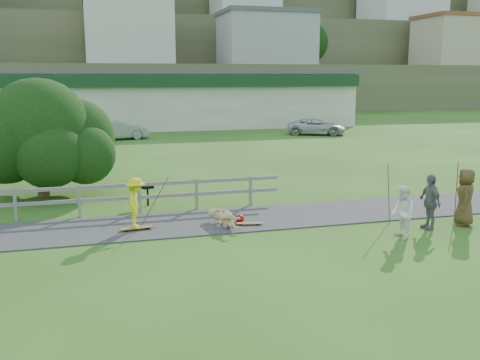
% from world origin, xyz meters
% --- Properties ---
extents(ground, '(260.00, 260.00, 0.00)m').
position_xyz_m(ground, '(0.00, 0.00, 0.00)').
color(ground, '#2C5117').
rests_on(ground, ground).
extents(path, '(34.00, 3.00, 0.04)m').
position_xyz_m(path, '(0.00, 1.50, 0.02)').
color(path, '#333335').
rests_on(path, ground).
extents(fence, '(15.05, 0.10, 1.10)m').
position_xyz_m(fence, '(-4.62, 3.30, 0.72)').
color(fence, '#5F5C54').
rests_on(fence, ground).
extents(strip_mall, '(32.50, 10.75, 5.10)m').
position_xyz_m(strip_mall, '(4.00, 34.94, 2.58)').
color(strip_mall, '#B8B2A2').
rests_on(strip_mall, ground).
extents(hillside, '(220.00, 67.00, 47.50)m').
position_xyz_m(hillside, '(0.00, 91.31, 14.41)').
color(hillside, '#485331').
rests_on(hillside, ground).
extents(skater_rider, '(0.72, 1.08, 1.56)m').
position_xyz_m(skater_rider, '(-2.29, 1.09, 0.78)').
color(skater_rider, yellow).
rests_on(skater_rider, ground).
extents(skater_fallen, '(1.70, 0.83, 0.60)m').
position_xyz_m(skater_fallen, '(0.40, 0.80, 0.30)').
color(skater_fallen, tan).
rests_on(skater_fallen, ground).
extents(spectator_a, '(0.66, 0.81, 1.56)m').
position_xyz_m(spectator_a, '(5.12, -1.73, 0.78)').
color(spectator_a, white).
rests_on(spectator_a, ground).
extents(spectator_b, '(0.46, 1.02, 1.72)m').
position_xyz_m(spectator_b, '(6.49, -1.04, 0.86)').
color(spectator_b, slate).
rests_on(spectator_b, ground).
extents(spectator_c, '(0.98, 1.07, 1.83)m').
position_xyz_m(spectator_c, '(7.80, -1.00, 0.92)').
color(spectator_c, '#503C20').
rests_on(spectator_c, ground).
extents(car_silver, '(4.56, 2.39, 1.43)m').
position_xyz_m(car_silver, '(-1.68, 25.35, 0.72)').
color(car_silver, gray).
rests_on(car_silver, ground).
extents(car_white, '(5.08, 3.83, 1.28)m').
position_xyz_m(car_white, '(13.81, 24.54, 0.64)').
color(car_white, '#B8B9B4').
rests_on(car_white, ground).
extents(tree, '(6.43, 6.43, 3.77)m').
position_xyz_m(tree, '(-5.44, 6.98, 1.88)').
color(tree, black).
rests_on(tree, ground).
extents(bbq, '(0.46, 0.40, 0.84)m').
position_xyz_m(bbq, '(-1.62, 4.29, 0.42)').
color(bbq, black).
rests_on(bbq, ground).
extents(longboard_rider, '(1.01, 0.36, 0.11)m').
position_xyz_m(longboard_rider, '(-2.29, 1.09, 0.05)').
color(longboard_rider, olive).
rests_on(longboard_rider, ground).
extents(longboard_fallen, '(0.84, 0.36, 0.09)m').
position_xyz_m(longboard_fallen, '(1.20, 0.70, 0.05)').
color(longboard_fallen, olive).
rests_on(longboard_fallen, ground).
extents(helmet, '(0.28, 0.28, 0.28)m').
position_xyz_m(helmet, '(1.00, 1.15, 0.14)').
color(helmet, '#A20908').
rests_on(helmet, ground).
extents(pole_rider, '(0.03, 0.03, 1.80)m').
position_xyz_m(pole_rider, '(-1.69, 1.49, 0.90)').
color(pole_rider, brown).
rests_on(pole_rider, ground).
extents(pole_spec_left, '(0.03, 0.03, 1.93)m').
position_xyz_m(pole_spec_left, '(5.58, -0.16, 0.97)').
color(pole_spec_left, brown).
rests_on(pole_spec_left, ground).
extents(pole_spec_right, '(0.03, 0.03, 1.93)m').
position_xyz_m(pole_spec_right, '(7.97, -0.34, 0.97)').
color(pole_spec_right, brown).
rests_on(pole_spec_right, ground).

